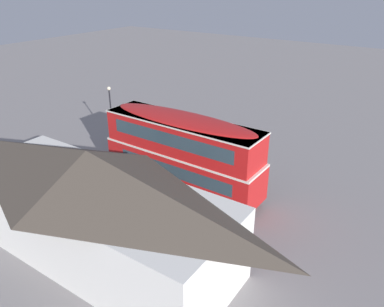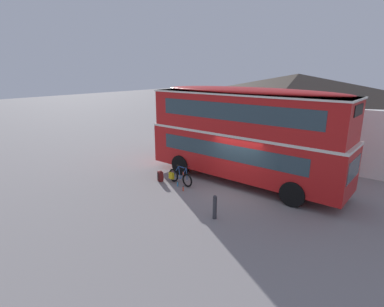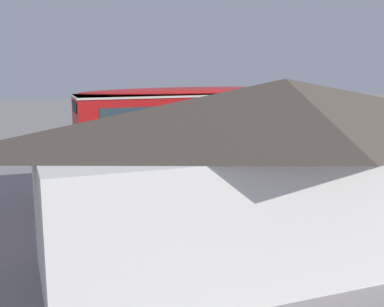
{
  "view_description": "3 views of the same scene",
  "coord_description": "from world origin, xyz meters",
  "px_view_note": "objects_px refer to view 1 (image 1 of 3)",
  "views": [
    {
      "loc": [
        -12.38,
        17.84,
        12.07
      ],
      "look_at": [
        -0.69,
        0.57,
        2.26
      ],
      "focal_mm": 35.43,
      "sensor_mm": 36.0,
      "label": 1
    },
    {
      "loc": [
        6.67,
        -11.83,
        5.57
      ],
      "look_at": [
        -2.38,
        -0.46,
        1.52
      ],
      "focal_mm": 28.06,
      "sensor_mm": 36.0,
      "label": 2
    },
    {
      "loc": [
        6.76,
        20.01,
        5.75
      ],
      "look_at": [
        -1.24,
        -1.23,
        1.46
      ],
      "focal_mm": 44.53,
      "sensor_mm": 36.0,
      "label": 3
    }
  ],
  "objects_px": {
    "street_lamp": "(111,110)",
    "kerb_bollard": "(203,153)",
    "double_decker_bus": "(182,150)",
    "water_bottle_red_squeeze": "(227,176)",
    "backpack_on_ground": "(249,182)",
    "water_bottle_blue_sports": "(233,180)",
    "touring_bicycle": "(233,179)"
  },
  "relations": [
    {
      "from": "double_decker_bus",
      "to": "water_bottle_blue_sports",
      "type": "height_order",
      "value": "double_decker_bus"
    },
    {
      "from": "backpack_on_ground",
      "to": "water_bottle_blue_sports",
      "type": "xyz_separation_m",
      "value": [
        1.16,
        0.03,
        -0.18
      ]
    },
    {
      "from": "street_lamp",
      "to": "water_bottle_red_squeeze",
      "type": "bearing_deg",
      "value": -177.64
    },
    {
      "from": "double_decker_bus",
      "to": "touring_bicycle",
      "type": "relative_size",
      "value": 5.98
    },
    {
      "from": "water_bottle_blue_sports",
      "to": "street_lamp",
      "type": "relative_size",
      "value": 0.05
    },
    {
      "from": "backpack_on_ground",
      "to": "double_decker_bus",
      "type": "bearing_deg",
      "value": 37.93
    },
    {
      "from": "water_bottle_red_squeeze",
      "to": "kerb_bollard",
      "type": "relative_size",
      "value": 0.24
    },
    {
      "from": "touring_bicycle",
      "to": "street_lamp",
      "type": "relative_size",
      "value": 0.36
    },
    {
      "from": "touring_bicycle",
      "to": "water_bottle_blue_sports",
      "type": "distance_m",
      "value": 0.41
    },
    {
      "from": "water_bottle_blue_sports",
      "to": "street_lamp",
      "type": "height_order",
      "value": "street_lamp"
    },
    {
      "from": "water_bottle_red_squeeze",
      "to": "touring_bicycle",
      "type": "bearing_deg",
      "value": 142.59
    },
    {
      "from": "street_lamp",
      "to": "kerb_bollard",
      "type": "distance_m",
      "value": 7.76
    },
    {
      "from": "touring_bicycle",
      "to": "water_bottle_red_squeeze",
      "type": "xyz_separation_m",
      "value": [
        0.75,
        -0.58,
        -0.26
      ]
    },
    {
      "from": "touring_bicycle",
      "to": "water_bottle_red_squeeze",
      "type": "relative_size",
      "value": 7.3
    },
    {
      "from": "backpack_on_ground",
      "to": "kerb_bollard",
      "type": "bearing_deg",
      "value": -19.61
    },
    {
      "from": "water_bottle_red_squeeze",
      "to": "street_lamp",
      "type": "xyz_separation_m",
      "value": [
        9.9,
        0.41,
        2.79
      ]
    },
    {
      "from": "touring_bicycle",
      "to": "water_bottle_red_squeeze",
      "type": "bearing_deg",
      "value": -37.41
    },
    {
      "from": "water_bottle_red_squeeze",
      "to": "kerb_bollard",
      "type": "distance_m",
      "value": 3.07
    },
    {
      "from": "touring_bicycle",
      "to": "water_bottle_blue_sports",
      "type": "bearing_deg",
      "value": -62.03
    },
    {
      "from": "double_decker_bus",
      "to": "street_lamp",
      "type": "distance_m",
      "value": 8.7
    },
    {
      "from": "double_decker_bus",
      "to": "water_bottle_red_squeeze",
      "type": "relative_size",
      "value": 43.68
    },
    {
      "from": "street_lamp",
      "to": "kerb_bollard",
      "type": "relative_size",
      "value": 4.85
    },
    {
      "from": "water_bottle_red_squeeze",
      "to": "kerb_bollard",
      "type": "bearing_deg",
      "value": -26.2
    },
    {
      "from": "backpack_on_ground",
      "to": "street_lamp",
      "type": "relative_size",
      "value": 0.12
    },
    {
      "from": "street_lamp",
      "to": "kerb_bollard",
      "type": "height_order",
      "value": "street_lamp"
    },
    {
      "from": "water_bottle_red_squeeze",
      "to": "backpack_on_ground",
      "type": "bearing_deg",
      "value": 171.75
    },
    {
      "from": "touring_bicycle",
      "to": "backpack_on_ground",
      "type": "relative_size",
      "value": 2.97
    },
    {
      "from": "double_decker_bus",
      "to": "kerb_bollard",
      "type": "height_order",
      "value": "double_decker_bus"
    },
    {
      "from": "water_bottle_blue_sports",
      "to": "kerb_bollard",
      "type": "height_order",
      "value": "kerb_bollard"
    },
    {
      "from": "backpack_on_ground",
      "to": "water_bottle_red_squeeze",
      "type": "height_order",
      "value": "backpack_on_ground"
    },
    {
      "from": "water_bottle_blue_sports",
      "to": "kerb_bollard",
      "type": "xyz_separation_m",
      "value": [
        3.33,
        -1.63,
        0.38
      ]
    },
    {
      "from": "double_decker_bus",
      "to": "water_bottle_red_squeeze",
      "type": "bearing_deg",
      "value": -118.76
    }
  ]
}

